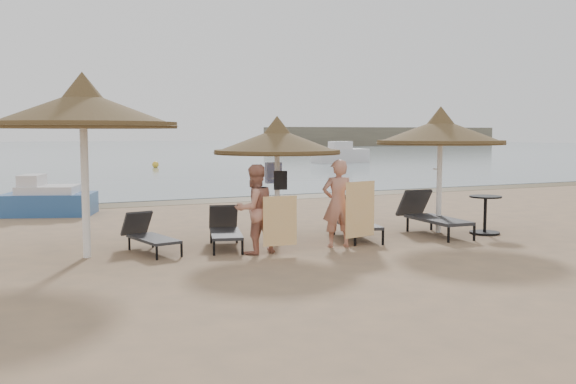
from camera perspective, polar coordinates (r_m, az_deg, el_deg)
name	(u,v)px	position (r m, az deg, el deg)	size (l,w,h in m)	color
ground	(305,254)	(11.78, 1.50, -5.49)	(160.00, 160.00, 0.00)	#997654
sea	(29,149)	(90.50, -22.00, 3.56)	(200.00, 140.00, 0.03)	slate
wet_sand_strip	(170,203)	(20.52, -10.40, -0.93)	(200.00, 1.60, 0.01)	brown
palapa_left	(83,110)	(11.76, -17.76, 6.94)	(3.29, 3.29, 3.26)	white
palapa_center	(277,142)	(12.83, -0.98, 4.49)	(2.56, 2.56, 2.54)	white
palapa_right	(440,132)	(14.44, 13.39, 5.20)	(2.80, 2.80, 2.78)	white
lounger_far_left	(148,234)	(12.21, -12.30, -3.70)	(0.83, 1.66, 0.71)	black
lounger_near_left	(225,229)	(12.52, -5.62, -3.28)	(1.01, 1.79, 0.76)	black
lounger_near_right	(353,219)	(13.59, 5.77, -2.42)	(1.04, 2.00, 0.86)	black
lounger_far_right	(431,215)	(14.33, 12.57, -1.99)	(0.84, 2.11, 0.92)	black
side_table	(485,216)	(14.62, 17.11, -2.05)	(0.69, 0.69, 0.83)	black
person_left	(255,202)	(11.66, -2.99, -0.90)	(0.87, 0.57, 1.89)	tan
person_right	(338,196)	(12.35, 4.46, -0.39)	(0.90, 0.59, 1.97)	tan
towel_left	(280,221)	(11.52, -0.71, -2.60)	(0.64, 0.07, 0.90)	orange
towel_right	(360,209)	(12.34, 6.44, -1.54)	(0.75, 0.19, 1.07)	orange
bag_patterned	(273,173)	(13.02, -1.30, 1.72)	(0.34, 0.13, 0.42)	white
bag_dark	(280,180)	(12.71, -0.67, 1.05)	(0.28, 0.17, 0.37)	black
pedal_boat	(48,200)	(18.33, -20.58, -0.67)	(2.66, 2.09, 1.08)	#2A548E
buoy_mid	(155,165)	(40.68, -11.70, 2.40)	(0.41, 0.41, 0.41)	yellow
buoy_right	(339,169)	(36.41, 4.59, 2.09)	(0.31, 0.31, 0.31)	yellow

